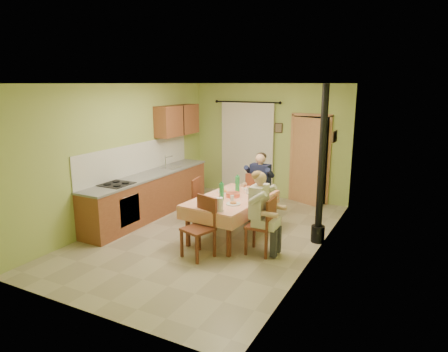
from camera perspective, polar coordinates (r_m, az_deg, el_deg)
The scene contains 17 objects.
floor at distance 7.66m, azimuth -2.03°, elevation -8.36°, with size 4.00×6.00×0.01m, color tan.
room_shell at distance 7.19m, azimuth -2.14°, elevation 5.25°, with size 4.04×6.04×2.82m.
kitchen_run at distance 8.73m, azimuth -10.56°, elevation -2.53°, with size 0.64×3.64×1.56m.
upper_cabinets at distance 9.57m, azimuth -6.67°, elevation 7.92°, with size 0.35×1.40×0.70m, color brown.
curtain at distance 10.08m, azimuth 3.30°, elevation 4.32°, with size 1.70×0.07×2.22m.
doorway at distance 9.59m, azimuth 11.95°, elevation 2.31°, with size 0.96×0.38×2.15m.
dining_table at distance 7.44m, azimuth 1.06°, elevation -5.89°, with size 1.24×1.93×0.76m.
tableware at distance 7.22m, azimuth 0.75°, elevation -2.78°, with size 0.74×1.68×0.33m.
chair_far at distance 8.41m, azimuth 5.00°, elevation -4.31°, with size 0.46×0.46×1.01m.
chair_near at distance 6.65m, azimuth -3.62°, elevation -9.09°, with size 0.55×0.55×1.00m.
chair_right at distance 6.79m, azimuth 5.28°, elevation -8.66°, with size 0.42×0.42×0.97m.
chair_left at distance 8.02m, azimuth -2.84°, elevation -5.15°, with size 0.48×0.48×0.97m.
man_far at distance 8.26m, azimuth 5.12°, elevation -0.40°, with size 0.59×0.47×1.39m.
man_right at distance 6.60m, azimuth 5.28°, elevation -3.89°, with size 0.47×0.58×1.39m.
stove_flue at distance 7.21m, azimuth 13.60°, elevation -1.54°, with size 0.24×0.24×2.80m.
picture_back at distance 9.79m, azimuth 7.82°, elevation 6.83°, with size 0.19×0.03×0.23m, color black.
picture_right at distance 7.62m, azimuth 15.55°, elevation 5.45°, with size 0.03×0.31×0.21m, color brown.
Camera 1 is at (3.52, -6.20, 2.81)m, focal length 32.00 mm.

